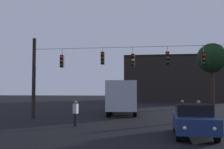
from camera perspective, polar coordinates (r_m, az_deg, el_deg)
ground_plane at (r=31.87m, az=5.98°, el=-7.33°), size 168.00×168.00×0.00m
overhead_signal_span at (r=19.93m, az=4.49°, el=0.72°), size 15.85×0.44×6.29m
city_bus at (r=26.66m, az=2.32°, el=-4.10°), size 3.33×11.16×3.00m
car_near_right at (r=13.65m, az=16.90°, el=-9.09°), size 1.98×4.40×1.52m
pedestrian_crossing_left at (r=18.97m, az=14.73°, el=-7.31°), size 0.29×0.39×1.54m
pedestrian_crossing_center at (r=16.74m, az=-7.75°, el=-7.85°), size 0.27×0.38×1.57m
pedestrian_crossing_right at (r=17.12m, az=17.91°, el=-7.58°), size 0.33×0.41×1.59m
corner_building at (r=59.21m, az=13.73°, el=-1.03°), size 21.68×13.99×9.12m
tree_left_silhouette at (r=38.01m, az=20.49°, el=3.21°), size 3.94×3.94×8.47m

